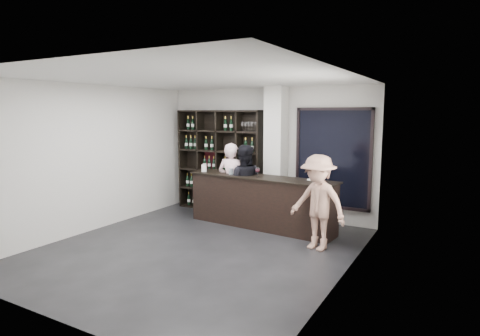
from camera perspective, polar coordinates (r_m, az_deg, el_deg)
The scene contains 12 objects.
floor at distance 7.12m, azimuth -6.10°, elevation -11.45°, with size 5.00×5.50×0.01m, color black.
wine_shelf at distance 9.56m, azimuth -2.91°, elevation 1.01°, with size 2.20×0.35×2.40m, color black, non-canonical shape.
structural_column at distance 8.74m, azimuth 5.09°, elevation 1.98°, with size 0.40×0.40×2.90m, color silver.
glass_panel at distance 8.53m, azimuth 13.06°, elevation 1.33°, with size 1.60×0.08×2.10m.
tasting_counter at distance 8.24m, azimuth 2.94°, elevation -4.83°, with size 3.21×0.67×1.06m.
taster_pink at distance 8.62m, azimuth -1.24°, elevation -2.07°, with size 0.62×0.41×1.71m, color #EFC3CA.
taster_black at distance 8.47m, azimuth 0.53°, elevation -2.34°, with size 0.82×0.64×1.68m, color black.
customer at distance 6.99m, azimuth 11.02°, elevation -4.86°, with size 1.06×0.61×1.65m, color #906858.
wine_glass at distance 8.06m, azimuth 2.51°, elevation -0.52°, with size 0.09×0.09×0.22m, color white, non-canonical shape.
spit_cup at distance 8.40m, azimuth -1.28°, elevation -0.48°, with size 0.10×0.10×0.13m, color silver.
napkin_stack at distance 7.83m, azimuth 10.14°, elevation -1.63°, with size 0.13×0.13×0.02m, color white.
card_stand at distance 8.83m, azimuth -5.14°, elevation -0.01°, with size 0.10×0.05×0.16m, color white.
Camera 1 is at (3.92, -5.45, 2.36)m, focal length 30.00 mm.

